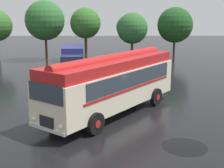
{
  "coord_description": "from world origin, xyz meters",
  "views": [
    {
      "loc": [
        0.22,
        -17.15,
        5.81
      ],
      "look_at": [
        0.42,
        1.77,
        1.4
      ],
      "focal_mm": 50.0,
      "sensor_mm": 36.0,
      "label": 1
    }
  ],
  "objects": [
    {
      "name": "car_mid_left",
      "position": [
        1.96,
        13.02,
        0.85
      ],
      "size": [
        2.09,
        4.26,
        1.66
      ],
      "color": "navy",
      "rests_on": "ground"
    },
    {
      "name": "tree_left_of_centre",
      "position": [
        -7.31,
        20.64,
        4.87
      ],
      "size": [
        4.69,
        4.69,
        7.12
      ],
      "color": "#4C3823",
      "rests_on": "ground"
    },
    {
      "name": "puddle_patch",
      "position": [
        3.55,
        -4.45,
        0.0
      ],
      "size": [
        1.98,
        1.98,
        0.01
      ],
      "primitive_type": "cylinder",
      "color": "black",
      "rests_on": "ground"
    },
    {
      "name": "tree_right_of_centre",
      "position": [
        2.77,
        18.96,
        3.95
      ],
      "size": [
        3.6,
        3.53,
        5.7
      ],
      "color": "#4C3823",
      "rests_on": "ground"
    },
    {
      "name": "vintage_bus",
      "position": [
        0.41,
        0.26,
        1.89
      ],
      "size": [
        8.04,
        9.51,
        3.49
      ],
      "color": "beige",
      "rests_on": "ground"
    },
    {
      "name": "ground_plane",
      "position": [
        0.0,
        0.0,
        0.0
      ],
      "size": [
        120.0,
        120.0,
        0.0
      ],
      "primitive_type": "plane",
      "color": "black"
    },
    {
      "name": "tree_centre",
      "position": [
        -2.4,
        20.13,
        4.54
      ],
      "size": [
        3.6,
        3.6,
        6.28
      ],
      "color": "#4C3823",
      "rests_on": "ground"
    },
    {
      "name": "tree_far_right",
      "position": [
        8.11,
        20.54,
        4.25
      ],
      "size": [
        4.22,
        4.22,
        6.35
      ],
      "color": "#4C3823",
      "rests_on": "ground"
    },
    {
      "name": "box_van",
      "position": [
        -3.22,
        12.51,
        1.36
      ],
      "size": [
        2.63,
        5.89,
        2.5
      ],
      "color": "navy",
      "rests_on": "ground"
    },
    {
      "name": "car_near_left",
      "position": [
        -0.53,
        11.92,
        0.85
      ],
      "size": [
        2.06,
        4.25,
        1.66
      ],
      "color": "#144C28",
      "rests_on": "ground"
    }
  ]
}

